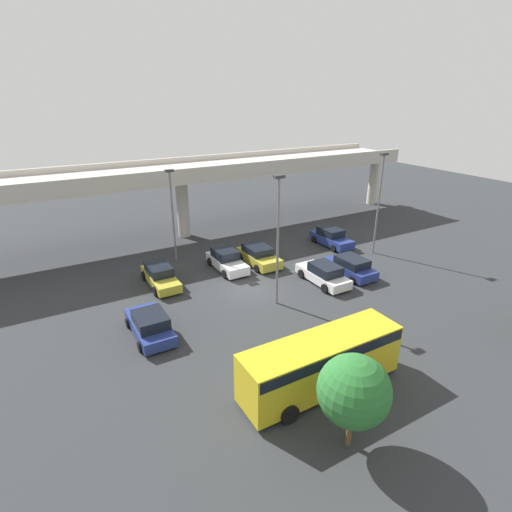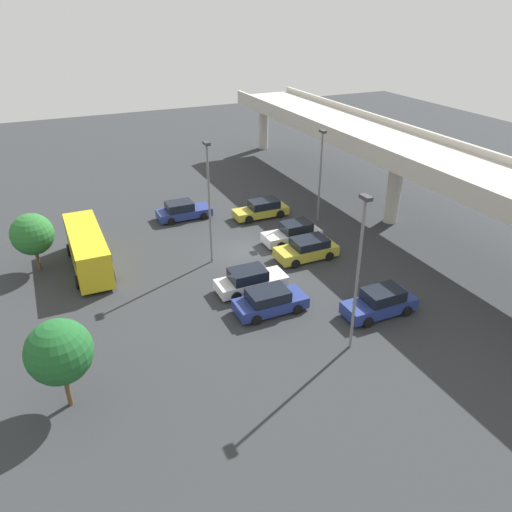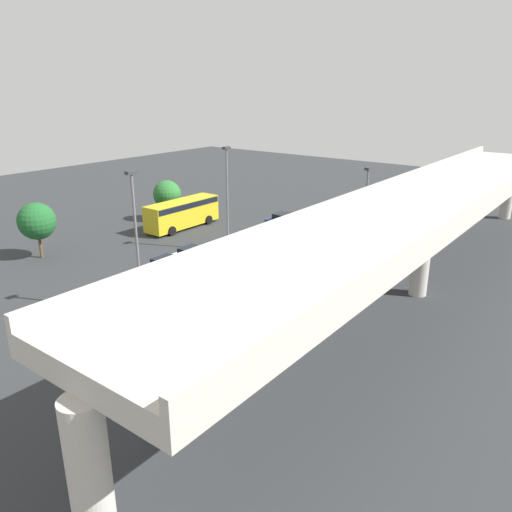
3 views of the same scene
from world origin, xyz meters
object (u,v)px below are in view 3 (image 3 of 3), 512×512
(parked_car_2, at_px, (299,257))
(parked_car_4, at_px, (197,259))
(parked_car_3, at_px, (275,266))
(parked_car_1, at_px, (332,240))
(parked_car_5, at_px, (172,270))
(shuttle_bus, at_px, (182,212))
(tree_front_left, at_px, (167,194))
(lamp_post_near_aisle, at_px, (136,233))
(tree_front_centre, at_px, (37,221))
(lamp_post_mid_lot, at_px, (365,210))
(lamp_post_by_overpass, at_px, (227,192))
(parked_car_6, at_px, (204,303))
(parked_car_0, at_px, (288,222))

(parked_car_2, relative_size, parked_car_4, 0.98)
(parked_car_3, bearing_deg, parked_car_1, -91.54)
(parked_car_1, height_order, parked_car_4, parked_car_4)
(parked_car_1, height_order, parked_car_3, parked_car_3)
(parked_car_3, relative_size, parked_car_5, 1.02)
(parked_car_2, bearing_deg, shuttle_bus, -8.56)
(parked_car_1, distance_m, tree_front_left, 18.81)
(parked_car_4, height_order, tree_front_left, tree_front_left)
(parked_car_2, relative_size, shuttle_bus, 0.56)
(lamp_post_near_aisle, relative_size, tree_front_centre, 1.92)
(parked_car_2, height_order, lamp_post_mid_lot, lamp_post_mid_lot)
(lamp_post_by_overpass, height_order, tree_front_left, lamp_post_by_overpass)
(lamp_post_by_overpass, bearing_deg, parked_car_6, 33.54)
(parked_car_2, distance_m, parked_car_6, 11.14)
(parked_car_4, distance_m, shuttle_bus, 12.05)
(parked_car_1, relative_size, shuttle_bus, 0.58)
(parked_car_4, bearing_deg, parked_car_5, -88.50)
(parked_car_2, bearing_deg, parked_car_1, -88.74)
(lamp_post_by_overpass, bearing_deg, tree_front_centre, -45.54)
(parked_car_3, height_order, parked_car_4, parked_car_4)
(parked_car_6, bearing_deg, parked_car_0, -71.13)
(parked_car_3, xyz_separation_m, shuttle_bus, (-5.16, -14.99, 0.91))
(shuttle_bus, relative_size, tree_front_left, 1.96)
(parked_car_6, height_order, shuttle_bus, shuttle_bus)
(parked_car_1, bearing_deg, lamp_post_near_aisle, 80.06)
(parked_car_0, xyz_separation_m, parked_car_3, (11.12, 6.21, 0.04))
(parked_car_5, height_order, parked_car_6, parked_car_6)
(parked_car_1, distance_m, parked_car_3, 8.52)
(parked_car_0, relative_size, parked_car_4, 0.99)
(parked_car_4, bearing_deg, parked_car_0, 92.12)
(shuttle_bus, relative_size, tree_front_centre, 1.79)
(parked_car_0, relative_size, parked_car_1, 0.96)
(shuttle_bus, height_order, tree_front_left, tree_front_left)
(parked_car_6, bearing_deg, tree_front_centre, 0.80)
(parked_car_1, distance_m, parked_car_4, 12.47)
(lamp_post_mid_lot, bearing_deg, parked_car_6, -15.68)
(shuttle_bus, xyz_separation_m, tree_front_left, (-1.16, -3.35, 1.14))
(parked_car_6, height_order, lamp_post_by_overpass, lamp_post_by_overpass)
(lamp_post_by_overpass, bearing_deg, parked_car_2, 93.64)
(parked_car_2, xyz_separation_m, lamp_post_near_aisle, (13.18, -3.43, 4.43))
(lamp_post_near_aisle, bearing_deg, parked_car_0, -171.69)
(lamp_post_near_aisle, height_order, tree_front_centre, lamp_post_near_aisle)
(parked_car_4, height_order, parked_car_5, parked_car_4)
(parked_car_6, height_order, tree_front_left, tree_front_left)
(lamp_post_mid_lot, bearing_deg, parked_car_2, -53.67)
(parked_car_5, distance_m, lamp_post_by_overpass, 8.92)
(lamp_post_near_aisle, bearing_deg, parked_car_6, 120.27)
(parked_car_0, distance_m, tree_front_left, 13.22)
(lamp_post_near_aisle, distance_m, tree_front_centre, 15.00)
(parked_car_2, distance_m, parked_car_4, 8.05)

